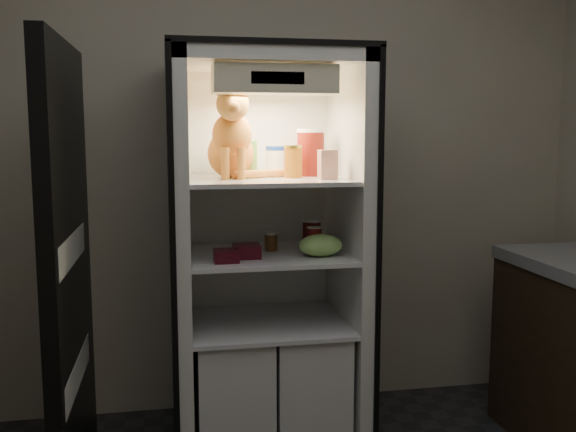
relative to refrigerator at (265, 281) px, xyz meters
name	(u,v)px	position (x,y,z in m)	size (l,w,h in m)	color
room_shell	(347,86)	(0.00, -1.38, 0.83)	(3.60, 3.60, 3.60)	white
refrigerator	(265,281)	(0.00, 0.00, 0.00)	(0.90, 0.72, 1.88)	white
fridge_door	(68,281)	(-0.85, -0.36, 0.12)	(0.07, 0.87, 1.85)	black
tabby_cat	(232,142)	(-0.15, -0.01, 0.66)	(0.36, 0.42, 0.44)	#D75C1B
parmesan_shaker	(250,159)	(-0.07, 0.02, 0.58)	(0.07, 0.07, 0.17)	green
mayo_tub	(276,161)	(0.07, 0.11, 0.57)	(0.10, 0.10, 0.14)	white
salsa_jar	(293,161)	(0.12, -0.06, 0.57)	(0.09, 0.09, 0.15)	maroon
pepper_jar	(310,152)	(0.23, 0.04, 0.61)	(0.13, 0.13, 0.23)	maroon
cream_carton	(328,164)	(0.26, -0.17, 0.56)	(0.08, 0.08, 0.13)	silver
soda_can_a	(309,234)	(0.23, 0.06, 0.21)	(0.07, 0.07, 0.13)	black
soda_can_b	(313,235)	(0.23, -0.02, 0.22)	(0.07, 0.07, 0.14)	black
soda_can_c	(314,241)	(0.21, -0.14, 0.21)	(0.07, 0.07, 0.13)	black
condiment_jar	(271,241)	(0.03, -0.01, 0.19)	(0.06, 0.06, 0.09)	brown
grape_bag	(321,245)	(0.23, -0.19, 0.20)	(0.20, 0.15, 0.10)	#8EC55C
berry_box_left	(226,256)	(-0.21, -0.24, 0.18)	(0.11, 0.11, 0.05)	#4D0C19
berry_box_right	(247,251)	(-0.11, -0.16, 0.18)	(0.12, 0.12, 0.06)	#4D0C19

